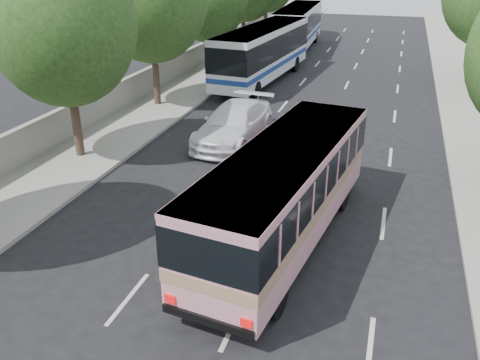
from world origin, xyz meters
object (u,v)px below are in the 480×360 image
at_px(pink_bus, 285,185).
at_px(pink_taxi, 312,138).
at_px(tour_coach_rear, 298,24).
at_px(white_pickup, 234,124).
at_px(tour_coach_front, 263,49).

distance_m(pink_bus, pink_taxi, 7.47).
height_order(pink_taxi, tour_coach_rear, tour_coach_rear).
bearing_deg(white_pickup, tour_coach_rear, 97.96).
bearing_deg(pink_taxi, tour_coach_rear, 110.11).
distance_m(pink_bus, tour_coach_rear, 32.02).
bearing_deg(tour_coach_rear, white_pickup, -87.91).
distance_m(pink_bus, white_pickup, 9.01).
xyz_separation_m(pink_bus, pink_taxi, (-0.41, 7.37, -1.13)).
distance_m(pink_bus, tour_coach_front, 20.18).
bearing_deg(pink_taxi, tour_coach_front, 121.50).
xyz_separation_m(pink_taxi, tour_coach_front, (-5.39, 11.96, 1.35)).
bearing_deg(pink_bus, white_pickup, 125.48).
bearing_deg(tour_coach_rear, pink_taxi, -79.38).
bearing_deg(white_pickup, pink_bus, -58.85).
height_order(pink_taxi, tour_coach_front, tour_coach_front).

